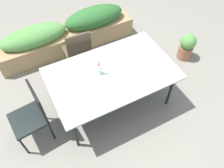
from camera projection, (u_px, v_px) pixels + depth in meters
ground_plane at (116, 104)px, 3.75m from camera, size 12.00×12.00×0.00m
dining_table at (112, 74)px, 3.23m from camera, size 1.80×1.11×0.75m
chair_far_side at (78, 51)px, 3.78m from camera, size 0.44×0.44×0.96m
chair_end_left at (32, 113)px, 3.01m from camera, size 0.49×0.49×0.97m
flower_vase at (99, 68)px, 3.10m from camera, size 0.07×0.07×0.26m
planter_box at (67, 34)px, 4.36m from camera, size 2.68×0.53×0.72m
potted_plant at (187, 46)px, 4.22m from camera, size 0.29×0.29×0.54m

